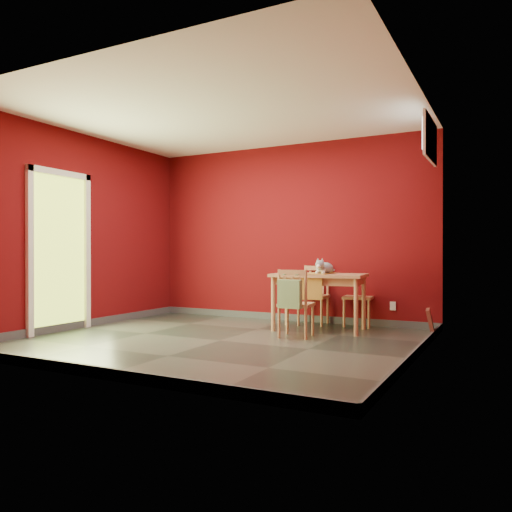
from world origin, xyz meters
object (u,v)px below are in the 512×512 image
at_px(chair_far_left, 314,294).
at_px(chair_near, 295,303).
at_px(chair_far_right, 359,295).
at_px(tote_bag, 290,294).
at_px(picture_frame, 431,323).
at_px(dining_table, 319,281).
at_px(cat, 325,266).

bearing_deg(chair_far_left, chair_near, -80.31).
bearing_deg(chair_far_right, tote_bag, -105.19).
height_order(chair_far_left, tote_bag, chair_far_left).
xyz_separation_m(chair_near, picture_frame, (1.48, 0.75, -0.25)).
height_order(dining_table, tote_bag, tote_bag).
distance_m(dining_table, chair_far_left, 0.62).
height_order(chair_far_left, chair_far_right, chair_far_right).
bearing_deg(picture_frame, cat, -176.35).
distance_m(chair_far_right, tote_bag, 1.58).
height_order(dining_table, chair_near, chair_near).
distance_m(chair_far_left, picture_frame, 1.75).
xyz_separation_m(dining_table, chair_far_left, (-0.27, 0.51, -0.23)).
height_order(dining_table, cat, cat).
xyz_separation_m(chair_far_left, tote_bag, (0.22, -1.39, 0.11)).
relative_size(chair_far_left, cat, 1.98).
height_order(tote_bag, picture_frame, tote_bag).
relative_size(chair_far_right, picture_frame, 2.36).
bearing_deg(tote_bag, chair_near, 94.01).
height_order(chair_near, cat, cat).
distance_m(chair_far_left, chair_near, 1.20).
distance_m(tote_bag, cat, 0.94).
bearing_deg(chair_near, picture_frame, 27.00).
relative_size(cat, picture_frame, 1.19).
height_order(chair_near, picture_frame, chair_near).
xyz_separation_m(chair_near, cat, (0.14, 0.67, 0.44)).
bearing_deg(tote_bag, dining_table, 86.73).
relative_size(dining_table, chair_near, 1.53).
distance_m(chair_near, picture_frame, 1.68).
distance_m(chair_far_right, picture_frame, 1.22).
relative_size(chair_near, picture_frame, 2.31).
height_order(chair_far_left, chair_near, chair_far_left).
bearing_deg(chair_far_right, picture_frame, -28.11).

